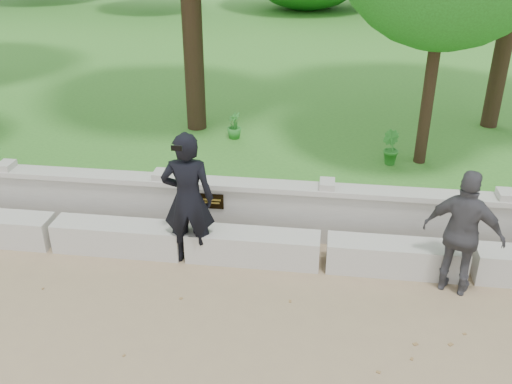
% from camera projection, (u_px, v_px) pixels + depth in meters
% --- Properties ---
extents(ground, '(80.00, 80.00, 0.00)m').
position_uv_depth(ground, '(146.00, 343.00, 6.67)').
color(ground, '#8D7956').
rests_on(ground, ground).
extents(lawn, '(40.00, 22.00, 0.25)m').
position_uv_depth(lawn, '(273.00, 55.00, 19.01)').
color(lawn, '#357328').
rests_on(lawn, ground).
extents(concrete_bench, '(11.90, 0.45, 0.45)m').
position_uv_depth(concrete_bench, '(185.00, 242.00, 8.26)').
color(concrete_bench, '#BAB8B0').
rests_on(concrete_bench, ground).
extents(parapet_wall, '(12.50, 0.35, 0.90)m').
position_uv_depth(parapet_wall, '(195.00, 205.00, 8.77)').
color(parapet_wall, '#AFADA5').
rests_on(parapet_wall, ground).
extents(man_main, '(0.76, 0.68, 1.96)m').
position_uv_depth(man_main, '(188.00, 199.00, 7.81)').
color(man_main, black).
rests_on(man_main, ground).
extents(visitor_right, '(1.10, 0.78, 1.73)m').
position_uv_depth(visitor_right, '(463.00, 234.00, 7.22)').
color(visitor_right, '#414146').
rests_on(visitor_right, ground).
extents(shrub_b, '(0.43, 0.45, 0.63)m').
position_uv_depth(shrub_b, '(390.00, 148.00, 10.57)').
color(shrub_b, '#2C7D2A').
rests_on(shrub_b, lawn).
extents(shrub_d, '(0.41, 0.41, 0.55)m').
position_uv_depth(shrub_d, '(234.00, 125.00, 11.76)').
color(shrub_d, '#2C7D2A').
rests_on(shrub_d, lawn).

